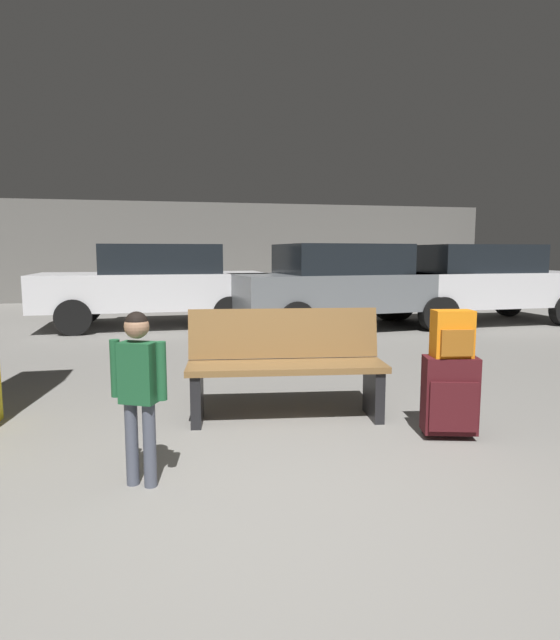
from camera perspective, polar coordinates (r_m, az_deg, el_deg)
ground_plane at (r=6.69m, az=-6.37°, el=-4.84°), size 18.00×18.00×0.10m
garage_back_wall at (r=15.38m, az=-9.68°, el=7.36°), size 18.00×0.12×2.80m
bench at (r=4.30m, az=0.63°, el=-4.88°), size 1.65×0.71×0.89m
suitcase at (r=4.04m, az=18.03°, el=-7.82°), size 0.42×0.31×0.60m
backpack_bright at (r=3.95m, az=18.30°, el=-1.49°), size 0.30×0.23×0.34m
child at (r=3.11m, az=-15.18°, el=-6.32°), size 0.32×0.26×1.02m
parked_car_side at (r=10.89m, az=20.79°, el=3.94°), size 4.17×1.93×1.51m
parked_car_near at (r=9.47m, az=7.24°, el=3.93°), size 4.27×2.18×1.51m
parked_car_far at (r=9.95m, az=-13.43°, el=3.94°), size 4.15×1.90×1.51m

